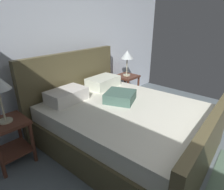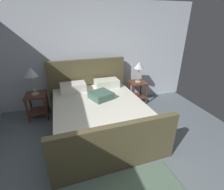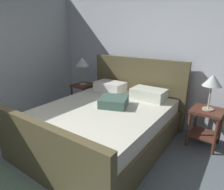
% 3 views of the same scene
% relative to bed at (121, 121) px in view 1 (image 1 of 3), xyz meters
% --- Properties ---
extents(wall_back, '(5.07, 0.12, 2.55)m').
position_rel_bed_xyz_m(wall_back, '(0.27, 1.29, 0.92)').
color(wall_back, silver).
rests_on(wall_back, ground).
extents(bed, '(2.01, 2.37, 1.25)m').
position_rel_bed_xyz_m(bed, '(0.00, 0.00, 0.00)').
color(bed, brown).
rests_on(bed, ground).
extents(nightstand_right, '(0.44, 0.44, 0.60)m').
position_rel_bed_xyz_m(nightstand_right, '(1.27, 0.90, 0.05)').
color(nightstand_right, '#562E21').
rests_on(nightstand_right, ground).
extents(table_lamp_right, '(0.27, 0.27, 0.54)m').
position_rel_bed_xyz_m(table_lamp_right, '(1.27, 0.90, 0.68)').
color(table_lamp_right, '#B7B293').
rests_on(table_lamp_right, nightstand_right).
extents(nightstand_left, '(0.44, 0.44, 0.60)m').
position_rel_bed_xyz_m(nightstand_left, '(-1.26, 0.76, 0.05)').
color(nightstand_left, '#562E21').
rests_on(nightstand_left, ground).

